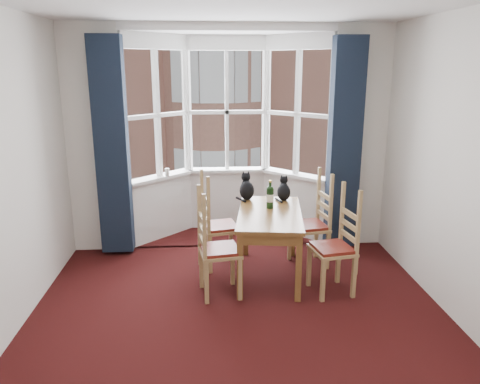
{
  "coord_description": "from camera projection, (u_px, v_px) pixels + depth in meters",
  "views": [
    {
      "loc": [
        -0.26,
        -3.57,
        2.31
      ],
      "look_at": [
        0.05,
        1.05,
        1.05
      ],
      "focal_mm": 35.0,
      "sensor_mm": 36.0,
      "label": 1
    }
  ],
  "objects": [
    {
      "name": "floor",
      "position": [
        242.0,
        340.0,
        4.06
      ],
      "size": [
        4.5,
        4.5,
        0.0
      ],
      "primitive_type": "plane",
      "color": "black",
      "rests_on": "ground"
    },
    {
      "name": "wall_near",
      "position": [
        293.0,
        354.0,
        1.53
      ],
      "size": [
        4.0,
        0.0,
        4.0
      ],
      "primitive_type": "plane",
      "rotation": [
        -1.57,
        0.0,
        0.0
      ],
      "color": "silver",
      "rests_on": "floor"
    },
    {
      "name": "wall_back_pier_left",
      "position": [
        96.0,
        142.0,
        5.75
      ],
      "size": [
        0.7,
        0.12,
        2.8
      ],
      "primitive_type": "cube",
      "color": "silver",
      "rests_on": "floor"
    },
    {
      "name": "wall_back_pier_right",
      "position": [
        358.0,
        139.0,
        5.97
      ],
      "size": [
        0.7,
        0.12,
        2.8
      ],
      "primitive_type": "cube",
      "color": "silver",
      "rests_on": "floor"
    },
    {
      "name": "bay_window",
      "position": [
        228.0,
        134.0,
        6.34
      ],
      "size": [
        2.76,
        0.94,
        2.8
      ],
      "color": "white",
      "rests_on": "floor"
    },
    {
      "name": "curtain_left",
      "position": [
        112.0,
        148.0,
        5.6
      ],
      "size": [
        0.38,
        0.22,
        2.6
      ],
      "primitive_type": "cube",
      "color": "black",
      "rests_on": "floor"
    },
    {
      "name": "curtain_right",
      "position": [
        344.0,
        145.0,
        5.79
      ],
      "size": [
        0.38,
        0.22,
        2.6
      ],
      "primitive_type": "cube",
      "color": "black",
      "rests_on": "floor"
    },
    {
      "name": "dining_table",
      "position": [
        270.0,
        221.0,
        5.16
      ],
      "size": [
        0.84,
        1.35,
        0.75
      ],
      "color": "brown",
      "rests_on": "floor"
    },
    {
      "name": "chair_left_near",
      "position": [
        211.0,
        252.0,
        4.75
      ],
      "size": [
        0.46,
        0.48,
        0.92
      ],
      "color": "#A1824E",
      "rests_on": "floor"
    },
    {
      "name": "chair_left_far",
      "position": [
        213.0,
        228.0,
        5.44
      ],
      "size": [
        0.48,
        0.49,
        0.92
      ],
      "color": "#A1824E",
      "rests_on": "floor"
    },
    {
      "name": "chair_right_near",
      "position": [
        340.0,
        249.0,
        4.84
      ],
      "size": [
        0.47,
        0.48,
        0.92
      ],
      "color": "#A1824E",
      "rests_on": "floor"
    },
    {
      "name": "chair_right_far",
      "position": [
        316.0,
        226.0,
        5.51
      ],
      "size": [
        0.46,
        0.48,
        0.92
      ],
      "color": "#A1824E",
      "rests_on": "floor"
    },
    {
      "name": "cat_left",
      "position": [
        247.0,
        189.0,
        5.6
      ],
      "size": [
        0.19,
        0.26,
        0.34
      ],
      "color": "black",
      "rests_on": "dining_table"
    },
    {
      "name": "cat_right",
      "position": [
        284.0,
        191.0,
        5.57
      ],
      "size": [
        0.18,
        0.24,
        0.3
      ],
      "color": "black",
      "rests_on": "dining_table"
    },
    {
      "name": "wine_bottle",
      "position": [
        270.0,
        196.0,
        5.24
      ],
      "size": [
        0.08,
        0.08,
        0.32
      ],
      "color": "black",
      "rests_on": "dining_table"
    },
    {
      "name": "candle_tall",
      "position": [
        167.0,
        172.0,
        6.27
      ],
      "size": [
        0.06,
        0.06,
        0.1
      ],
      "primitive_type": "cylinder",
      "color": "white",
      "rests_on": "bay_window"
    },
    {
      "name": "street",
      "position": [
        212.0,
        174.0,
        36.68
      ],
      "size": [
        80.0,
        80.0,
        0.0
      ],
      "primitive_type": "plane",
      "color": "#333335",
      "rests_on": "ground"
    },
    {
      "name": "tenement_building",
      "position": [
        215.0,
        85.0,
        17.13
      ],
      "size": [
        18.4,
        7.8,
        15.2
      ],
      "color": "#A96C57",
      "rests_on": "street"
    }
  ]
}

